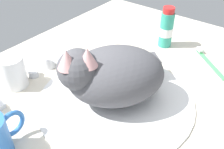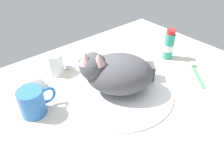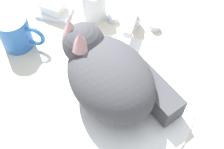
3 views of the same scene
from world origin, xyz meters
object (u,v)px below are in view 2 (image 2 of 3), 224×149
at_px(faucet, 82,60).
at_px(soap_bar, 30,81).
at_px(coffee_mug, 33,102).
at_px(toothbrush, 197,73).
at_px(rinse_cup, 55,64).
at_px(cat, 116,72).
at_px(toothpaste_bottle, 169,45).

xyz_separation_m(faucet, soap_bar, (-0.22, -0.00, 0.00)).
xyz_separation_m(faucet, coffee_mug, (-0.26, -0.13, 0.02)).
relative_size(faucet, toothbrush, 1.13).
relative_size(faucet, rinse_cup, 1.73).
bearing_deg(cat, toothpaste_bottle, 4.65).
distance_m(cat, toothpaste_bottle, 0.31).
height_order(rinse_cup, toothpaste_bottle, toothpaste_bottle).
distance_m(faucet, coffee_mug, 0.29).
distance_m(rinse_cup, soap_bar, 0.11).
bearing_deg(coffee_mug, faucet, 26.27).
bearing_deg(toothbrush, faucet, 131.07).
bearing_deg(coffee_mug, cat, -17.58).
bearing_deg(soap_bar, toothbrush, -33.12).
relative_size(faucet, cat, 0.48).
distance_m(rinse_cup, toothpaste_bottle, 0.46).
bearing_deg(coffee_mug, toothpaste_bottle, -5.64).
height_order(faucet, rinse_cup, rinse_cup).
xyz_separation_m(cat, soap_bar, (-0.21, 0.21, -0.05)).
xyz_separation_m(coffee_mug, rinse_cup, (0.15, 0.15, -0.00)).
height_order(cat, coffee_mug, cat).
bearing_deg(toothbrush, soap_bar, 146.88).
distance_m(faucet, rinse_cup, 0.11).
bearing_deg(toothbrush, coffee_mug, 159.56).
bearing_deg(cat, rinse_cup, 114.43).
distance_m(faucet, toothbrush, 0.45).
bearing_deg(faucet, soap_bar, -179.39).
xyz_separation_m(rinse_cup, soap_bar, (-0.11, -0.02, -0.02)).
bearing_deg(toothbrush, cat, 157.18).
height_order(faucet, cat, cat).
xyz_separation_m(faucet, rinse_cup, (-0.11, 0.02, 0.02)).
distance_m(rinse_cup, toothbrush, 0.54).
height_order(toothpaste_bottle, toothbrush, toothpaste_bottle).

